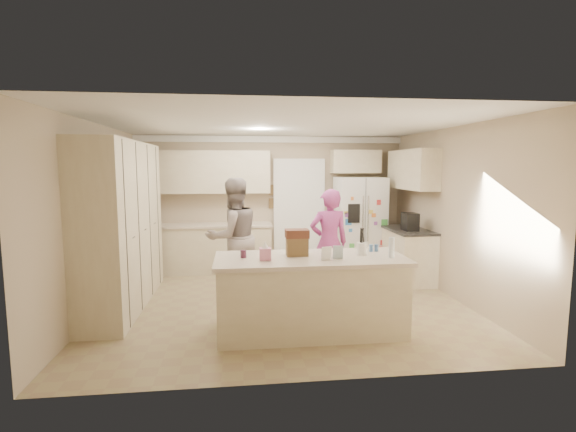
{
  "coord_description": "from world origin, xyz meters",
  "views": [
    {
      "loc": [
        -0.64,
        -5.94,
        2.0
      ],
      "look_at": [
        0.1,
        0.35,
        1.25
      ],
      "focal_mm": 26.0,
      "sensor_mm": 36.0,
      "label": 1
    }
  ],
  "objects": [
    {
      "name": "fridge_seam",
      "position": [
        1.67,
        1.47,
        0.9
      ],
      "size": [
        0.02,
        0.02,
        1.78
      ],
      "primitive_type": "cube",
      "color": "gray",
      "rests_on": "refrigerator"
    },
    {
      "name": "fridge_handle_l",
      "position": [
        1.62,
        1.45,
        1.05
      ],
      "size": [
        0.02,
        0.02,
        0.85
      ],
      "primitive_type": "cylinder",
      "color": "silver",
      "rests_on": "refrigerator"
    },
    {
      "name": "fridge_dispenser",
      "position": [
        1.45,
        1.46,
        1.15
      ],
      "size": [
        0.22,
        0.03,
        0.35
      ],
      "primitive_type": "cube",
      "color": "black",
      "rests_on": "refrigerator"
    },
    {
      "name": "wall_left",
      "position": [
        -2.61,
        0.0,
        1.3
      ],
      "size": [
        0.02,
        4.6,
        2.6
      ],
      "primitive_type": "cube",
      "color": "tan",
      "rests_on": "ground"
    },
    {
      "name": "right_base_cab",
      "position": [
        2.3,
        1.0,
        0.44
      ],
      "size": [
        0.6,
        1.2,
        0.88
      ],
      "primitive_type": "cube",
      "color": "beige",
      "rests_on": "floor"
    },
    {
      "name": "dollhouse_roof",
      "position": [
        0.05,
        -1.0,
        1.2
      ],
      "size": [
        0.28,
        0.2,
        0.1
      ],
      "primitive_type": "cube",
      "color": "#592D1E",
      "rests_on": "dollhouse_body"
    },
    {
      "name": "island_base",
      "position": [
        0.2,
        -1.1,
        0.44
      ],
      "size": [
        2.2,
        0.9,
        0.88
      ],
      "primitive_type": "cube",
      "color": "beige",
      "rests_on": "floor"
    },
    {
      "name": "wall_front",
      "position": [
        0.0,
        -2.31,
        1.3
      ],
      "size": [
        5.2,
        0.02,
        2.6
      ],
      "primitive_type": "cube",
      "color": "tan",
      "rests_on": "ground"
    },
    {
      "name": "teen_boy",
      "position": [
        -0.74,
        0.47,
        0.92
      ],
      "size": [
        1.11,
        1.02,
        1.83
      ],
      "primitive_type": "imported",
      "rotation": [
        0.0,
        0.0,
        3.61
      ],
      "color": "#9A9692",
      "rests_on": "floor"
    },
    {
      "name": "water_bottle",
      "position": [
        1.15,
        -1.25,
        1.04
      ],
      "size": [
        0.07,
        0.07,
        0.24
      ],
      "primitive_type": "cylinder",
      "color": "silver",
      "rests_on": "island_top"
    },
    {
      "name": "greeting_card_a",
      "position": [
        0.35,
        -1.3,
        1.01
      ],
      "size": [
        0.12,
        0.06,
        0.16
      ],
      "primitive_type": "cube",
      "rotation": [
        0.15,
        0.0,
        0.2
      ],
      "color": "white",
      "rests_on": "island_top"
    },
    {
      "name": "wall_back",
      "position": [
        0.0,
        2.31,
        1.3
      ],
      "size": [
        5.2,
        0.02,
        2.6
      ],
      "primitive_type": "cube",
      "color": "tan",
      "rests_on": "ground"
    },
    {
      "name": "jam_jar",
      "position": [
        -0.6,
        -1.05,
        0.97
      ],
      "size": [
        0.07,
        0.07,
        0.09
      ],
      "primitive_type": "cylinder",
      "color": "#59263F",
      "rests_on": "island_top"
    },
    {
      "name": "utensil_crock",
      "position": [
        0.85,
        -1.05,
        1.0
      ],
      "size": [
        0.13,
        0.13,
        0.15
      ],
      "primitive_type": "cylinder",
      "color": "white",
      "rests_on": "island_top"
    },
    {
      "name": "ceiling",
      "position": [
        0.0,
        0.0,
        2.61
      ],
      "size": [
        5.2,
        4.6,
        0.02
      ],
      "primitive_type": "cube",
      "color": "white",
      "rests_on": "wall_back"
    },
    {
      "name": "pantry_bank",
      "position": [
        -2.3,
        0.2,
        1.18
      ],
      "size": [
        0.6,
        2.6,
        2.35
      ],
      "primitive_type": "cube",
      "color": "beige",
      "rests_on": "floor"
    },
    {
      "name": "shaker_pepper",
      "position": [
        1.09,
        -0.88,
        0.97
      ],
      "size": [
        0.05,
        0.05,
        0.09
      ],
      "primitive_type": "cylinder",
      "color": "#3E6598",
      "rests_on": "island_top"
    },
    {
      "name": "wall_frame_upper",
      "position": [
        0.02,
        2.27,
        1.55
      ],
      "size": [
        0.15,
        0.02,
        0.2
      ],
      "primitive_type": "cube",
      "color": "brown",
      "rests_on": "wall_back"
    },
    {
      "name": "tissue_plume",
      "position": [
        -0.35,
        -1.2,
        1.1
      ],
      "size": [
        0.08,
        0.08,
        0.08
      ],
      "primitive_type": "cone",
      "color": "white",
      "rests_on": "tissue_box"
    },
    {
      "name": "right_countertop",
      "position": [
        2.29,
        1.0,
        0.9
      ],
      "size": [
        0.63,
        1.24,
        0.04
      ],
      "primitive_type": "cube",
      "color": "#2D2B28",
      "rests_on": "right_base_cab"
    },
    {
      "name": "over_fridge_cab",
      "position": [
        1.65,
        2.12,
        2.1
      ],
      "size": [
        0.95,
        0.35,
        0.45
      ],
      "primitive_type": "cube",
      "color": "beige",
      "rests_on": "wall_back"
    },
    {
      "name": "wall_right",
      "position": [
        2.61,
        0.0,
        1.3
      ],
      "size": [
        0.02,
        4.6,
        2.6
      ],
      "primitive_type": "cube",
      "color": "tan",
      "rests_on": "ground"
    },
    {
      "name": "wall_frame_lower",
      "position": [
        0.02,
        2.27,
        1.28
      ],
      "size": [
        0.15,
        0.02,
        0.2
      ],
      "primitive_type": "cube",
      "color": "brown",
      "rests_on": "wall_back"
    },
    {
      "name": "coffee_maker",
      "position": [
        2.25,
        0.8,
        1.07
      ],
      "size": [
        0.22,
        0.28,
        0.3
      ],
      "primitive_type": "cube",
      "color": "black",
      "rests_on": "right_countertop"
    },
    {
      "name": "doorway_opening",
      "position": [
        0.55,
        2.28,
        1.05
      ],
      "size": [
        0.9,
        0.06,
        2.1
      ],
      "primitive_type": "cube",
      "color": "black",
      "rests_on": "floor"
    },
    {
      "name": "shaker_salt",
      "position": [
        1.02,
        -0.88,
        0.97
      ],
      "size": [
        0.05,
        0.05,
        0.09
      ],
      "primitive_type": "cylinder",
      "color": "#3E6598",
      "rests_on": "island_top"
    },
    {
      "name": "greeting_card_b",
      "position": [
        0.5,
        -1.25,
        1.01
      ],
      "size": [
        0.12,
        0.05,
        0.16
      ],
      "primitive_type": "cube",
      "rotation": [
        0.15,
        0.0,
        -0.1
      ],
      "color": "silver",
      "rests_on": "island_top"
    },
    {
      "name": "teen_girl",
      "position": [
        0.73,
        0.28,
        0.83
      ],
      "size": [
        0.63,
        0.44,
        1.67
      ],
      "primitive_type": "imported",
      "rotation": [
        0.0,
        0.0,
        3.21
      ],
      "color": "#A44085",
      "rests_on": "floor"
    },
    {
      "name": "refrigerator",
      "position": [
        1.67,
        1.82,
        0.9
      ],
      "size": [
        0.91,
        0.71,
        1.8
      ],
      "primitive_type": "cube",
      "rotation": [
        0.0,
        0.0,
        0.01
      ],
      "color": "white",
      "rests_on": "floor"
    },
    {
      "name": "crown_back",
      "position": [
        0.0,
        2.26,
        2.53
      ],
      "size": [
        5.2,
        0.08,
        0.12
      ],
      "primitive_type": "cube",
      "color": "white",
      "rests_on": "wall_back"
    },
    {
      "name": "floor",
      "position": [
        0.0,
        0.0,
        -0.01
      ],
      "size": [
        5.2,
        4.6,
        0.02
      ],
      "primitive_type": "cube",
      "color": "#8C7555",
      "rests_on": "ground"
    },
    {
      "name": "dollhouse_body",
      "position": [
        0.05,
        -1.0,
        1.04
      ],
      "size": [
        0.26,
        0.18,
        0.22
      ],
      "primitive_type": "cube",
      "color": "brown",
      "rests_on": "island_top"
    },
    {
      "name": "right_upper_cab",
      "position": [
        2.43,
        1.2,
        1.95
      ],
      "size": [
        0.35,
        1.5,
        0.7
      ],
      "primitive_type": "cube",
      "color": "beige",
      "rests_on": "wall_right"
    },
    {
      "name": "back_countertop",
      "position": [
        -1.15,
        1.99,
        0.9
      ],
      "size": [
        2.24,
        0.63,
        0.04
      ],
      "primitive_type": "cube",
      "color": "beige",
      "rests_on": "back_base_cab"
    },
    {
      "name": "back_base_cab",
      "position": [
        -1.15,
        2.0,
        0.44
      ],
      "size": [
        2.2,
        0.6,
        0.88
      ],
      "primitive_type": "cube",
      "color": "beige",
      "rests_on": "floor"
    },
    {
      "name": "fridge_handle_r",
      "position": [
        1.72,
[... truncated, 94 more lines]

